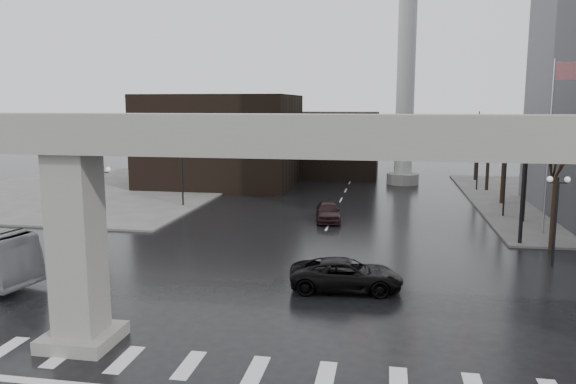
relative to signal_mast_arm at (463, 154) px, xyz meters
name	(u,v)px	position (x,y,z in m)	size (l,w,h in m)	color
ground	(262,358)	(-8.99, -18.80, -5.83)	(160.00, 160.00, 0.00)	black
sidewalk_nw	(98,189)	(-34.99, 17.20, -5.75)	(28.00, 36.00, 0.15)	slate
elevated_guideway	(297,169)	(-7.73, -18.80, 1.05)	(48.00, 2.60, 8.70)	gray
building_far_left	(222,140)	(-22.99, 23.20, -0.83)	(16.00, 14.00, 10.00)	black
building_far_mid	(337,144)	(-10.99, 33.20, -1.83)	(10.00, 10.00, 8.00)	black
smokestack	(406,64)	(-2.99, 27.20, 7.52)	(3.60, 3.60, 30.00)	#B7B8B3
signal_mast_arm	(463,154)	(0.00, 0.00, 0.00)	(12.12, 0.43, 8.00)	black
flagpole_assembly	(555,126)	(6.30, 3.20, 1.70)	(2.06, 0.12, 12.00)	silver
lamp_right_0	(557,206)	(4.51, -4.80, -2.36)	(1.22, 0.32, 5.11)	black
lamp_right_1	(505,175)	(4.51, 9.20, -2.36)	(1.22, 0.32, 5.11)	black
lamp_right_2	(478,158)	(4.51, 23.20, -2.36)	(1.22, 0.32, 5.11)	black
lamp_left_0	(103,192)	(-22.49, -4.80, -2.36)	(1.22, 0.32, 5.11)	black
lamp_left_1	(182,168)	(-22.49, 9.20, -2.36)	(1.22, 0.32, 5.11)	black
lamp_left_2	(227,154)	(-22.49, 23.20, -2.36)	(1.22, 0.32, 5.11)	black
tree_right_0	(555,206)	(5.54, -0.78, -3.04)	(1.09, 1.58, 7.50)	black
tree_right_1	(524,186)	(5.54, 7.22, -2.98)	(1.09, 1.61, 7.67)	black
tree_right_2	(504,173)	(5.54, 15.22, -2.91)	(1.10, 1.63, 7.85)	black
tree_right_3	(488,163)	(5.54, 23.22, -2.85)	(1.11, 1.66, 8.02)	black
tree_right_4	(476,155)	(5.54, 31.22, -2.79)	(1.12, 1.69, 8.19)	black
pickup_truck	(346,275)	(-6.58, -10.78, -5.06)	(2.54, 5.51, 1.53)	black
far_car	(328,211)	(-9.19, 5.27, -5.05)	(1.84, 4.57, 1.56)	black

